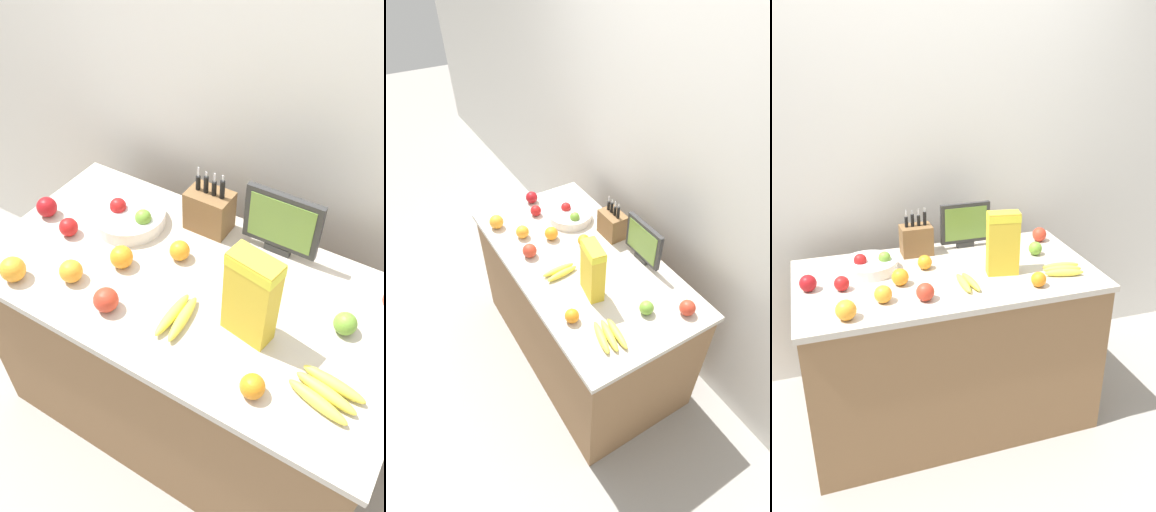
# 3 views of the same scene
# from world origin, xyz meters

# --- Properties ---
(ground_plane) EXTENTS (14.00, 14.00, 0.00)m
(ground_plane) POSITION_xyz_m (0.00, 0.00, 0.00)
(ground_plane) COLOR gray
(wall_back) EXTENTS (9.00, 0.06, 2.60)m
(wall_back) POSITION_xyz_m (0.00, 0.61, 1.30)
(wall_back) COLOR silver
(wall_back) RESTS_ON ground_plane
(counter) EXTENTS (1.48, 0.78, 0.86)m
(counter) POSITION_xyz_m (0.00, 0.00, 0.43)
(counter) COLOR olive
(counter) RESTS_ON ground_plane
(knife_block) EXTENTS (0.17, 0.11, 0.26)m
(knife_block) POSITION_xyz_m (-0.09, 0.28, 0.95)
(knife_block) COLOR brown
(knife_block) RESTS_ON counter
(small_monitor) EXTENTS (0.28, 0.03, 0.25)m
(small_monitor) POSITION_xyz_m (0.19, 0.29, 1.00)
(small_monitor) COLOR #2D2D2D
(small_monitor) RESTS_ON counter
(cereal_box) EXTENTS (0.17, 0.10, 0.32)m
(cereal_box) POSITION_xyz_m (0.26, -0.09, 1.04)
(cereal_box) COLOR gold
(cereal_box) RESTS_ON counter
(fruit_bowl) EXTENTS (0.28, 0.28, 0.10)m
(fruit_bowl) POSITION_xyz_m (-0.36, 0.14, 0.90)
(fruit_bowl) COLOR silver
(fruit_bowl) RESTS_ON counter
(banana_bunch_left) EXTENTS (0.22, 0.15, 0.04)m
(banana_bunch_left) POSITION_xyz_m (0.55, -0.17, 0.88)
(banana_bunch_left) COLOR yellow
(banana_bunch_left) RESTS_ON counter
(banana_bunch_right) EXTENTS (0.08, 0.20, 0.04)m
(banana_bunch_right) POSITION_xyz_m (0.05, -0.16, 0.88)
(banana_bunch_right) COLOR yellow
(banana_bunch_right) RESTS_ON counter
(apple_rear) EXTENTS (0.07, 0.07, 0.07)m
(apple_rear) POSITION_xyz_m (-0.51, -0.03, 0.90)
(apple_rear) COLOR red
(apple_rear) RESTS_ON counter
(apple_front) EXTENTS (0.08, 0.08, 0.08)m
(apple_front) POSITION_xyz_m (-0.17, -0.24, 0.91)
(apple_front) COLOR red
(apple_front) RESTS_ON counter
(apple_near_bananas) EXTENTS (0.07, 0.07, 0.07)m
(apple_near_bananas) POSITION_xyz_m (0.52, 0.07, 0.90)
(apple_near_bananas) COLOR #6B9E33
(apple_near_bananas) RESTS_ON counter
(apple_rightmost) EXTENTS (0.08, 0.08, 0.08)m
(apple_rightmost) POSITION_xyz_m (-0.66, 0.01, 0.90)
(apple_rightmost) COLOR #A31419
(apple_rightmost) RESTS_ON counter
(orange_by_cereal) EXTENTS (0.07, 0.07, 0.07)m
(orange_by_cereal) POSITION_xyz_m (0.37, -0.27, 0.90)
(orange_by_cereal) COLOR orange
(orange_by_cereal) RESTS_ON counter
(orange_front_center) EXTENTS (0.08, 0.08, 0.08)m
(orange_front_center) POSITION_xyz_m (-0.25, -0.06, 0.91)
(orange_front_center) COLOR orange
(orange_front_center) RESTS_ON counter
(orange_front_right) EXTENTS (0.09, 0.09, 0.09)m
(orange_front_right) POSITION_xyz_m (-0.52, -0.30, 0.91)
(orange_front_right) COLOR orange
(orange_front_right) RESTS_ON counter
(orange_front_left) EXTENTS (0.08, 0.08, 0.08)m
(orange_front_left) POSITION_xyz_m (-0.35, -0.20, 0.91)
(orange_front_left) COLOR orange
(orange_front_left) RESTS_ON counter
(orange_back_center) EXTENTS (0.07, 0.07, 0.07)m
(orange_back_center) POSITION_xyz_m (-0.09, 0.08, 0.90)
(orange_back_center) COLOR orange
(orange_back_center) RESTS_ON counter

